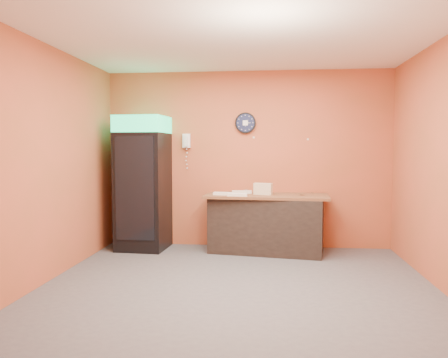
# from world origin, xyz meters

# --- Properties ---
(floor) EXTENTS (4.50, 4.50, 0.00)m
(floor) POSITION_xyz_m (0.00, 0.00, 0.00)
(floor) COLOR #47474C
(floor) RESTS_ON ground
(back_wall) EXTENTS (4.50, 0.02, 2.80)m
(back_wall) POSITION_xyz_m (0.00, 2.00, 1.40)
(back_wall) COLOR #C45437
(back_wall) RESTS_ON floor
(left_wall) EXTENTS (0.02, 4.00, 2.80)m
(left_wall) POSITION_xyz_m (-2.25, 0.00, 1.40)
(left_wall) COLOR #C45437
(left_wall) RESTS_ON floor
(right_wall) EXTENTS (0.02, 4.00, 2.80)m
(right_wall) POSITION_xyz_m (2.25, 0.00, 1.40)
(right_wall) COLOR #C45437
(right_wall) RESTS_ON floor
(ceiling) EXTENTS (4.50, 4.00, 0.02)m
(ceiling) POSITION_xyz_m (0.00, 0.00, 2.80)
(ceiling) COLOR white
(ceiling) RESTS_ON back_wall
(beverage_cooler) EXTENTS (0.77, 0.78, 2.07)m
(beverage_cooler) POSITION_xyz_m (-1.61, 1.60, 1.01)
(beverage_cooler) COLOR black
(beverage_cooler) RESTS_ON floor
(prep_counter) EXTENTS (1.77, 0.98, 0.84)m
(prep_counter) POSITION_xyz_m (0.32, 1.63, 0.42)
(prep_counter) COLOR black
(prep_counter) RESTS_ON floor
(wall_clock) EXTENTS (0.33, 0.06, 0.33)m
(wall_clock) POSITION_xyz_m (-0.03, 1.97, 1.98)
(wall_clock) COLOR black
(wall_clock) RESTS_ON back_wall
(wall_phone) EXTENTS (0.12, 0.11, 0.22)m
(wall_phone) POSITION_xyz_m (-0.98, 1.95, 1.70)
(wall_phone) COLOR white
(wall_phone) RESTS_ON back_wall
(butcher_paper) EXTENTS (1.89, 0.93, 0.04)m
(butcher_paper) POSITION_xyz_m (0.32, 1.63, 0.86)
(butcher_paper) COLOR brown
(butcher_paper) RESTS_ON prep_counter
(sub_roll_stack) EXTENTS (0.29, 0.18, 0.18)m
(sub_roll_stack) POSITION_xyz_m (0.26, 1.59, 0.97)
(sub_roll_stack) COLOR beige
(sub_roll_stack) RESTS_ON butcher_paper
(wrapped_sandwich_left) EXTENTS (0.29, 0.14, 0.04)m
(wrapped_sandwich_left) POSITION_xyz_m (-0.34, 1.50, 0.90)
(wrapped_sandwich_left) COLOR white
(wrapped_sandwich_left) RESTS_ON butcher_paper
(wrapped_sandwich_mid) EXTENTS (0.30, 0.14, 0.04)m
(wrapped_sandwich_mid) POSITION_xyz_m (-0.11, 1.37, 0.90)
(wrapped_sandwich_mid) COLOR white
(wrapped_sandwich_mid) RESTS_ON butcher_paper
(wrapped_sandwich_right) EXTENTS (0.31, 0.15, 0.04)m
(wrapped_sandwich_right) POSITION_xyz_m (-0.07, 1.75, 0.90)
(wrapped_sandwich_right) COLOR white
(wrapped_sandwich_right) RESTS_ON butcher_paper
(kitchen_tool) EXTENTS (0.06, 0.06, 0.06)m
(kitchen_tool) POSITION_xyz_m (-0.00, 1.80, 0.91)
(kitchen_tool) COLOR silver
(kitchen_tool) RESTS_ON butcher_paper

